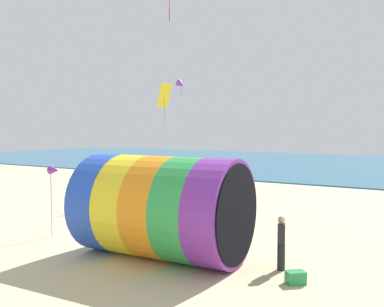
{
  "coord_description": "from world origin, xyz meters",
  "views": [
    {
      "loc": [
        9.34,
        -11.65,
        4.38
      ],
      "look_at": [
        1.11,
        2.08,
        3.44
      ],
      "focal_mm": 40.0,
      "sensor_mm": 36.0,
      "label": 1
    }
  ],
  "objects_px": {
    "kite_purple_delta": "(181,84)",
    "bystander_near_water": "(187,189)",
    "beach_flag": "(54,174)",
    "kite_yellow_diamond": "(164,96)",
    "kite_handler": "(281,242)",
    "giant_inflatable_tube": "(162,207)",
    "cooler_box": "(296,277)"
  },
  "relations": [
    {
      "from": "kite_purple_delta",
      "to": "bystander_near_water",
      "type": "relative_size",
      "value": 0.79
    },
    {
      "from": "bystander_near_water",
      "to": "beach_flag",
      "type": "xyz_separation_m",
      "value": [
        -0.36,
        -9.52,
        1.77
      ]
    },
    {
      "from": "kite_yellow_diamond",
      "to": "beach_flag",
      "type": "height_order",
      "value": "kite_yellow_diamond"
    },
    {
      "from": "kite_handler",
      "to": "bystander_near_water",
      "type": "distance_m",
      "value": 12.33
    },
    {
      "from": "kite_handler",
      "to": "beach_flag",
      "type": "xyz_separation_m",
      "value": [
        -9.12,
        -0.85,
        1.72
      ]
    },
    {
      "from": "kite_handler",
      "to": "kite_purple_delta",
      "type": "bearing_deg",
      "value": 130.37
    },
    {
      "from": "giant_inflatable_tube",
      "to": "kite_purple_delta",
      "type": "bearing_deg",
      "value": 120.63
    },
    {
      "from": "bystander_near_water",
      "to": "beach_flag",
      "type": "height_order",
      "value": "beach_flag"
    },
    {
      "from": "giant_inflatable_tube",
      "to": "kite_purple_delta",
      "type": "xyz_separation_m",
      "value": [
        -10.54,
        17.8,
        6.22
      ]
    },
    {
      "from": "giant_inflatable_tube",
      "to": "kite_purple_delta",
      "type": "distance_m",
      "value": 21.61
    },
    {
      "from": "bystander_near_water",
      "to": "cooler_box",
      "type": "distance_m",
      "value": 13.52
    },
    {
      "from": "giant_inflatable_tube",
      "to": "cooler_box",
      "type": "relative_size",
      "value": 10.94
    },
    {
      "from": "cooler_box",
      "to": "giant_inflatable_tube",
      "type": "bearing_deg",
      "value": 178.77
    },
    {
      "from": "kite_handler",
      "to": "cooler_box",
      "type": "xyz_separation_m",
      "value": [
        0.75,
        -0.92,
        -0.68
      ]
    },
    {
      "from": "bystander_near_water",
      "to": "beach_flag",
      "type": "relative_size",
      "value": 0.55
    },
    {
      "from": "beach_flag",
      "to": "kite_handler",
      "type": "bearing_deg",
      "value": 5.32
    },
    {
      "from": "giant_inflatable_tube",
      "to": "kite_yellow_diamond",
      "type": "distance_m",
      "value": 13.51
    },
    {
      "from": "giant_inflatable_tube",
      "to": "bystander_near_water",
      "type": "height_order",
      "value": "giant_inflatable_tube"
    },
    {
      "from": "kite_purple_delta",
      "to": "bystander_near_water",
      "type": "distance_m",
      "value": 12.34
    },
    {
      "from": "giant_inflatable_tube",
      "to": "kite_handler",
      "type": "xyz_separation_m",
      "value": [
        3.89,
        0.82,
        -0.86
      ]
    },
    {
      "from": "kite_purple_delta",
      "to": "cooler_box",
      "type": "relative_size",
      "value": 2.43
    },
    {
      "from": "bystander_near_water",
      "to": "cooler_box",
      "type": "height_order",
      "value": "bystander_near_water"
    },
    {
      "from": "kite_yellow_diamond",
      "to": "giant_inflatable_tube",
      "type": "bearing_deg",
      "value": -55.79
    },
    {
      "from": "giant_inflatable_tube",
      "to": "beach_flag",
      "type": "height_order",
      "value": "giant_inflatable_tube"
    },
    {
      "from": "bystander_near_water",
      "to": "cooler_box",
      "type": "bearing_deg",
      "value": -45.23
    },
    {
      "from": "kite_handler",
      "to": "kite_purple_delta",
      "type": "distance_m",
      "value": 23.39
    },
    {
      "from": "cooler_box",
      "to": "kite_handler",
      "type": "bearing_deg",
      "value": 129.01
    },
    {
      "from": "kite_handler",
      "to": "giant_inflatable_tube",
      "type": "bearing_deg",
      "value": -168.05
    },
    {
      "from": "kite_handler",
      "to": "bystander_near_water",
      "type": "relative_size",
      "value": 1.06
    },
    {
      "from": "kite_purple_delta",
      "to": "kite_yellow_diamond",
      "type": "bearing_deg",
      "value": -64.99
    },
    {
      "from": "kite_handler",
      "to": "kite_yellow_diamond",
      "type": "xyz_separation_m",
      "value": [
        -11.02,
        9.65,
        5.56
      ]
    },
    {
      "from": "giant_inflatable_tube",
      "to": "kite_handler",
      "type": "relative_size",
      "value": 3.37
    }
  ]
}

